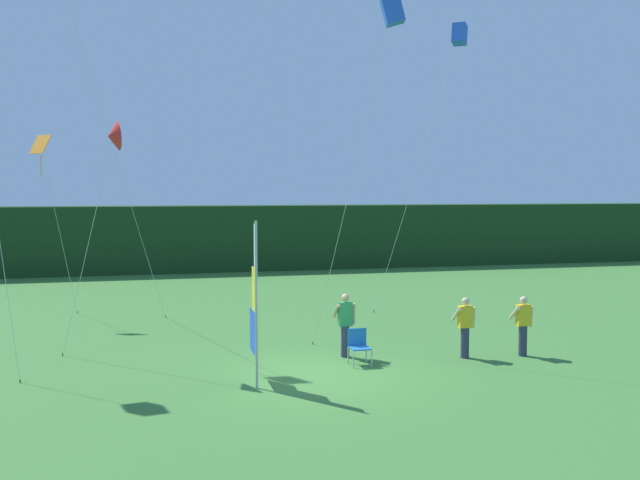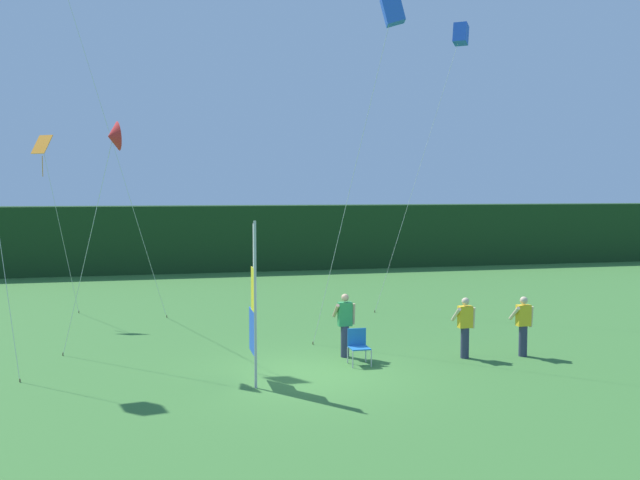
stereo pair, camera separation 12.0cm
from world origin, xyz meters
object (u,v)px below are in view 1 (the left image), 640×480
folding_chair (359,344)px  kite_blue_box_4 (392,11)px  person_near_banner (345,323)px  kite_blue_box_2 (459,36)px  banner_flag (255,306)px  person_far_left (465,326)px  kite_red_delta_1 (113,137)px  kite_orange_diamond_3 (42,154)px  person_mid_field (523,324)px

folding_chair → kite_blue_box_4: bearing=51.3°
person_near_banner → kite_blue_box_2: bearing=46.1°
person_near_banner → kite_blue_box_2: kite_blue_box_2 is taller
banner_flag → person_near_banner: size_ratio=2.22×
person_far_left → kite_blue_box_4: size_ratio=0.16×
person_far_left → kite_red_delta_1: kite_red_delta_1 is taller
person_near_banner → kite_blue_box_4: kite_blue_box_4 is taller
banner_flag → kite_orange_diamond_3: kite_orange_diamond_3 is taller
banner_flag → kite_red_delta_1: (-3.14, 3.25, 3.96)m
kite_red_delta_1 → kite_blue_box_4: (7.42, -0.18, 3.52)m
kite_blue_box_2 → kite_orange_diamond_3: bearing=173.0°
person_near_banner → person_mid_field: size_ratio=1.05×
person_near_banner → folding_chair: size_ratio=1.88×
person_far_left → person_near_banner: bearing=164.6°
person_far_left → folding_chair: person_far_left is taller
person_near_banner → person_mid_field: person_near_banner is taller
kite_red_delta_1 → banner_flag: bearing=-46.0°
kite_blue_box_2 → person_mid_field: bearing=-100.7°
person_near_banner → person_far_left: size_ratio=1.05×
person_far_left → kite_orange_diamond_3: (-11.50, 8.80, 4.77)m
person_far_left → folding_chair: bearing=179.8°
banner_flag → kite_blue_box_2: bearing=43.7°
person_mid_field → person_far_left: (-1.59, 0.16, 0.00)m
kite_red_delta_1 → person_near_banner: bearing=-11.5°
kite_red_delta_1 → kite_blue_box_4: bearing=-1.4°
person_mid_field → kite_blue_box_2: kite_blue_box_2 is taller
kite_blue_box_2 → kite_blue_box_4: (-4.37, -5.19, -0.66)m
person_mid_field → folding_chair: (-4.48, 0.17, -0.33)m
person_mid_field → kite_red_delta_1: size_ratio=0.26×
banner_flag → folding_chair: bearing=23.8°
banner_flag → kite_orange_diamond_3: bearing=120.0°
banner_flag → person_mid_field: size_ratio=2.34×
person_near_banner → kite_orange_diamond_3: 12.55m
banner_flag → kite_orange_diamond_3: (-5.79, 10.03, 3.83)m
person_near_banner → kite_orange_diamond_3: size_ratio=0.27×
person_far_left → kite_blue_box_2: bearing=67.3°
person_mid_field → folding_chair: size_ratio=1.79×
folding_chair → kite_blue_box_4: kite_blue_box_4 is taller
folding_chair → kite_orange_diamond_3: (-8.60, 8.79, 5.10)m
person_near_banner → person_mid_field: (4.61, -1.00, -0.05)m
person_far_left → kite_red_delta_1: (-8.85, 2.02, 4.89)m
folding_chair → kite_blue_box_4: (1.47, 1.84, 8.75)m
person_near_banner → banner_flag: bearing=-142.5°
person_mid_field → banner_flag: bearing=-171.7°
kite_blue_box_4 → banner_flag: bearing=-144.3°
kite_orange_diamond_3 → banner_flag: bearing=-60.0°
kite_orange_diamond_3 → kite_blue_box_4: kite_blue_box_4 is taller
kite_red_delta_1 → kite_orange_diamond_3: 7.28m
person_near_banner → kite_blue_box_4: 8.58m
person_mid_field → kite_orange_diamond_3: 16.56m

